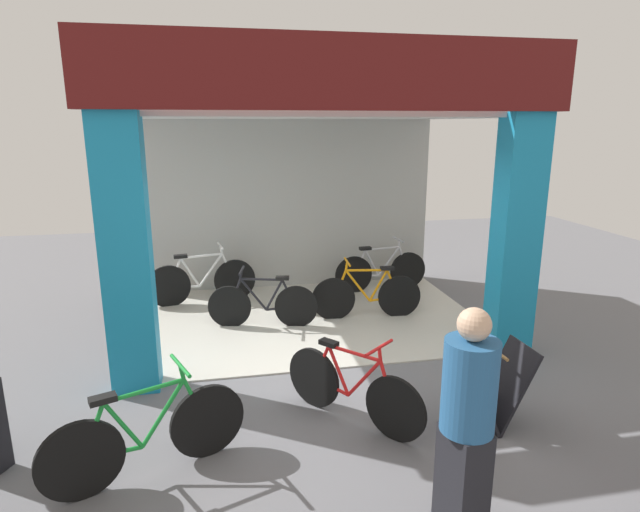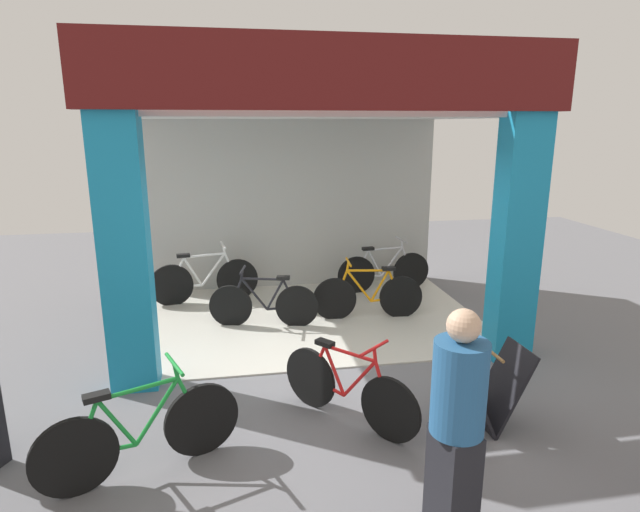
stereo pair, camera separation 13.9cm
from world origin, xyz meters
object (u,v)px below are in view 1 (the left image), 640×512
Objects in this scene: bicycle_inside_0 at (367,295)px; bicycle_parked_0 at (147,436)px; bicycle_inside_1 at (263,304)px; pedestrian_1 at (467,422)px; sandwich_board_sign at (489,386)px; bicycle_inside_2 at (381,271)px; bicycle_inside_3 at (202,281)px; bicycle_parked_1 at (352,389)px.

bicycle_inside_0 is 4.09m from bicycle_parked_0.
pedestrian_1 is at bearing -76.24° from bicycle_inside_1.
bicycle_parked_0 reaches higher than sandwich_board_sign.
bicycle_inside_0 is 2.92m from sandwich_board_sign.
bicycle_inside_2 reaches higher than bicycle_inside_1.
bicycle_inside_3 is at bearing 123.76° from sandwich_board_sign.
bicycle_parked_1 is at bearing -68.75° from bicycle_inside_3.
sandwich_board_sign is (1.85, -2.85, 0.06)m from bicycle_inside_1.
bicycle_parked_0 reaches higher than bicycle_inside_2.
sandwich_board_sign is at bearing -93.46° from bicycle_inside_2.
bicycle_inside_3 reaches higher than bicycle_inside_1.
bicycle_parked_1 reaches higher than bicycle_inside_1.
bicycle_parked_1 is 1.54× the size of sandwich_board_sign.
bicycle_parked_0 is (-2.70, -3.06, 0.01)m from bicycle_inside_0.
pedestrian_1 is (1.84, -5.25, 0.49)m from bicycle_inside_3.
bicycle_inside_0 reaches higher than bicycle_parked_1.
bicycle_parked_0 reaches higher than bicycle_inside_0.
pedestrian_1 reaches higher than bicycle_inside_3.
pedestrian_1 is at bearing -97.15° from bicycle_inside_0.
bicycle_inside_2 is at bearing 86.54° from sandwich_board_sign.
bicycle_inside_2 is 5.39m from bicycle_parked_0.
bicycle_parked_0 is 3.05m from sandwich_board_sign.
pedestrian_1 reaches higher than sandwich_board_sign.
bicycle_inside_2 is (0.59, 1.20, 0.01)m from bicycle_inside_0.
bicycle_parked_1 is 1.28m from sandwich_board_sign.
bicycle_inside_0 is 1.06× the size of bicycle_inside_1.
bicycle_parked_1 is at bearing 104.49° from pedestrian_1.
bicycle_parked_0 is 2.47m from pedestrian_1.
bicycle_inside_1 is 3.24m from bicycle_parked_0.
bicycle_inside_0 is at bearing -25.80° from bicycle_inside_3.
bicycle_inside_2 is at bearing 68.59° from bicycle_parked_1.
bicycle_inside_2 is 4.09m from bicycle_parked_1.
bicycle_inside_2 reaches higher than bicycle_parked_1.
bicycle_inside_0 is at bearing 96.71° from sandwich_board_sign.
bicycle_inside_3 is at bearing 85.34° from bicycle_parked_0.
bicycle_inside_3 is 1.08× the size of bicycle_parked_0.
pedestrian_1 reaches higher than bicycle_inside_0.
bicycle_parked_0 is 0.93× the size of pedestrian_1.
bicycle_inside_1 is at bearing 103.32° from bicycle_parked_1.
pedestrian_1 is at bearing -70.63° from bicycle_inside_3.
bicycle_inside_0 is 2.62m from bicycle_inside_3.
bicycle_inside_0 is at bearing 70.89° from bicycle_parked_1.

